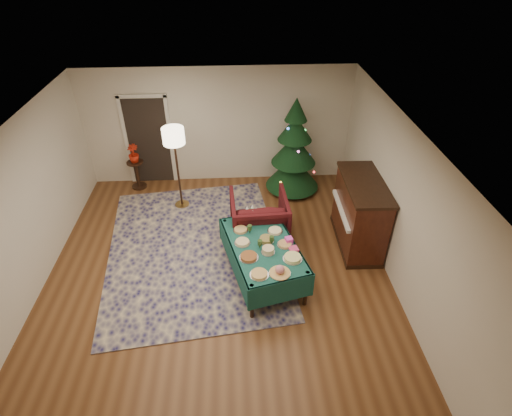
{
  "coord_description": "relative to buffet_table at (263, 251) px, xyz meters",
  "views": [
    {
      "loc": [
        0.37,
        -4.97,
        5.05
      ],
      "look_at": [
        0.71,
        0.88,
        0.91
      ],
      "focal_mm": 28.0,
      "sensor_mm": 36.0,
      "label": 1
    }
  ],
  "objects": [
    {
      "name": "goblet_2",
      "position": [
        -0.06,
        -0.1,
        0.23
      ],
      "size": [
        0.08,
        0.08,
        0.17
      ],
      "color": "#2D471E",
      "rests_on": "buffet_table"
    },
    {
      "name": "armchair",
      "position": [
        0.0,
        1.03,
        -0.03
      ],
      "size": [
        1.1,
        1.04,
        1.08
      ],
      "primitive_type": "imported",
      "rotation": [
        0.0,
        0.0,
        3.19
      ],
      "color": "#3C0D10",
      "rests_on": "ground"
    },
    {
      "name": "centerpiece",
      "position": [
        -0.16,
        0.7,
        0.27
      ],
      "size": [
        0.26,
        0.26,
        0.3
      ],
      "color": "#1E4C1E",
      "rests_on": "buffet_table"
    },
    {
      "name": "platter_7",
      "position": [
        0.06,
        0.08,
        0.18
      ],
      "size": [
        0.26,
        0.26,
        0.07
      ],
      "color": "silver",
      "rests_on": "buffet_table"
    },
    {
      "name": "platter_6",
      "position": [
        -0.34,
        0.05,
        0.17
      ],
      "size": [
        0.27,
        0.27,
        0.05
      ],
      "color": "silver",
      "rests_on": "buffet_table"
    },
    {
      "name": "gift_box",
      "position": [
        0.44,
        0.03,
        0.19
      ],
      "size": [
        0.14,
        0.14,
        0.1
      ],
      "primitive_type": "cube",
      "rotation": [
        0.0,
        0.0,
        0.25
      ],
      "color": "#E740BF",
      "rests_on": "buffet_table"
    },
    {
      "name": "platter_4",
      "position": [
        0.07,
        -0.21,
        0.19
      ],
      "size": [
        0.23,
        0.23,
        0.1
      ],
      "color": "silver",
      "rests_on": "buffet_table"
    },
    {
      "name": "room_shell",
      "position": [
        -0.78,
        -0.1,
        0.77
      ],
      "size": [
        7.0,
        7.0,
        7.0
      ],
      "color": "#593319",
      "rests_on": "ground"
    },
    {
      "name": "floor_lamp",
      "position": [
        -1.62,
        2.28,
        0.98
      ],
      "size": [
        0.44,
        0.44,
        1.83
      ],
      "color": "#A57F3F",
      "rests_on": "ground"
    },
    {
      "name": "buffet_table",
      "position": [
        0.0,
        0.0,
        0.0
      ],
      "size": [
        1.5,
        2.05,
        0.72
      ],
      "color": "black",
      "rests_on": "ground"
    },
    {
      "name": "platter_9",
      "position": [
        -0.36,
        0.39,
        0.16
      ],
      "size": [
        0.26,
        0.26,
        0.04
      ],
      "color": "silver",
      "rests_on": "buffet_table"
    },
    {
      "name": "platter_1",
      "position": [
        0.21,
        -0.7,
        0.2
      ],
      "size": [
        0.33,
        0.33,
        0.16
      ],
      "color": "silver",
      "rests_on": "buffet_table"
    },
    {
      "name": "platter_5",
      "position": [
        0.36,
        -0.04,
        0.16
      ],
      "size": [
        0.26,
        0.26,
        0.04
      ],
      "color": "silver",
      "rests_on": "buffet_table"
    },
    {
      "name": "platter_2",
      "position": [
        0.45,
        -0.39,
        0.17
      ],
      "size": [
        0.31,
        0.31,
        0.06
      ],
      "color": "silver",
      "rests_on": "buffet_table"
    },
    {
      "name": "doorway",
      "position": [
        -2.38,
        3.38,
        0.52
      ],
      "size": [
        1.08,
        0.04,
        2.16
      ],
      "color": "black",
      "rests_on": "ground"
    },
    {
      "name": "side_table",
      "position": [
        -2.7,
        3.1,
        -0.25
      ],
      "size": [
        0.38,
        0.38,
        0.67
      ],
      "color": "black",
      "rests_on": "ground"
    },
    {
      "name": "rug",
      "position": [
        -1.24,
        0.81,
        -0.57
      ],
      "size": [
        3.67,
        4.55,
        0.02
      ],
      "primitive_type": "cube",
      "rotation": [
        0.0,
        0.0,
        0.12
      ],
      "color": "#161349",
      "rests_on": "ground"
    },
    {
      "name": "napkin_stack",
      "position": [
        0.49,
        -0.17,
        0.16
      ],
      "size": [
        0.17,
        0.17,
        0.04
      ],
      "primitive_type": "cube",
      "rotation": [
        0.0,
        0.0,
        0.25
      ],
      "color": "#D43A6F",
      "rests_on": "buffet_table"
    },
    {
      "name": "christmas_tree",
      "position": [
        0.89,
        2.8,
        0.42
      ],
      "size": [
        1.6,
        1.6,
        2.21
      ],
      "color": "black",
      "rests_on": "ground"
    },
    {
      "name": "potted_plant",
      "position": [
        -2.7,
        3.1,
        0.22
      ],
      "size": [
        0.24,
        0.42,
        0.24
      ],
      "primitive_type": "imported",
      "color": "red",
      "rests_on": "side_table"
    },
    {
      "name": "platter_8",
      "position": [
        0.24,
        0.33,
        0.16
      ],
      "size": [
        0.26,
        0.26,
        0.04
      ],
      "color": "silver",
      "rests_on": "buffet_table"
    },
    {
      "name": "piano",
      "position": [
        1.87,
        0.82,
        0.09
      ],
      "size": [
        0.78,
        1.59,
        1.36
      ],
      "color": "black",
      "rests_on": "ground"
    },
    {
      "name": "platter_0",
      "position": [
        -0.11,
        -0.72,
        0.16
      ],
      "size": [
        0.29,
        0.29,
        0.04
      ],
      "color": "silver",
      "rests_on": "buffet_table"
    },
    {
      "name": "platter_3",
      "position": [
        -0.25,
        -0.32,
        0.17
      ],
      "size": [
        0.31,
        0.31,
        0.05
      ],
      "color": "silver",
      "rests_on": "buffet_table"
    },
    {
      "name": "goblet_0",
      "position": [
        -0.21,
        0.31,
        0.23
      ],
      "size": [
        0.08,
        0.08,
        0.17
      ],
      "color": "#2D471E",
      "rests_on": "buffet_table"
    },
    {
      "name": "goblet_1",
      "position": [
        0.15,
        -0.01,
        0.23
      ],
      "size": [
        0.08,
        0.08,
        0.17
      ],
      "color": "#2D471E",
      "rests_on": "buffet_table"
    }
  ]
}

